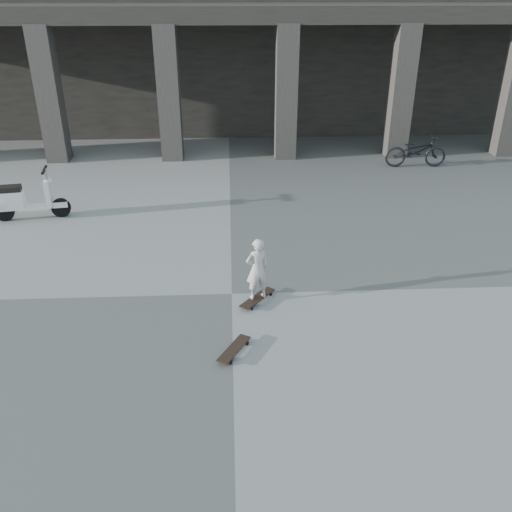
{
  "coord_description": "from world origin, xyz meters",
  "views": [
    {
      "loc": [
        0.02,
        -8.46,
        5.07
      ],
      "look_at": [
        0.45,
        0.21,
        0.65
      ],
      "focal_mm": 38.0,
      "sensor_mm": 36.0,
      "label": 1
    }
  ],
  "objects_px": {
    "longboard": "(257,298)",
    "bicycle": "(416,151)",
    "skateboard_spare": "(234,349)",
    "scooter": "(17,200)",
    "child": "(257,269)"
  },
  "relations": [
    {
      "from": "longboard",
      "to": "skateboard_spare",
      "type": "distance_m",
      "value": 1.54
    },
    {
      "from": "longboard",
      "to": "scooter",
      "type": "relative_size",
      "value": 0.45
    },
    {
      "from": "longboard",
      "to": "skateboard_spare",
      "type": "height_order",
      "value": "skateboard_spare"
    },
    {
      "from": "scooter",
      "to": "bicycle",
      "type": "xyz_separation_m",
      "value": [
        10.63,
        3.61,
        0.0
      ]
    },
    {
      "from": "child",
      "to": "bicycle",
      "type": "distance_m",
      "value": 9.19
    },
    {
      "from": "child",
      "to": "scooter",
      "type": "height_order",
      "value": "child"
    },
    {
      "from": "skateboard_spare",
      "to": "scooter",
      "type": "bearing_deg",
      "value": 72.27
    },
    {
      "from": "longboard",
      "to": "child",
      "type": "distance_m",
      "value": 0.59
    },
    {
      "from": "skateboard_spare",
      "to": "bicycle",
      "type": "xyz_separation_m",
      "value": [
        5.62,
        9.06,
        0.41
      ]
    },
    {
      "from": "longboard",
      "to": "bicycle",
      "type": "relative_size",
      "value": 0.42
    },
    {
      "from": "longboard",
      "to": "scooter",
      "type": "height_order",
      "value": "scooter"
    },
    {
      "from": "child",
      "to": "scooter",
      "type": "distance_m",
      "value": 6.74
    },
    {
      "from": "longboard",
      "to": "bicycle",
      "type": "height_order",
      "value": "bicycle"
    },
    {
      "from": "skateboard_spare",
      "to": "child",
      "type": "distance_m",
      "value": 1.64
    },
    {
      "from": "scooter",
      "to": "skateboard_spare",
      "type": "bearing_deg",
      "value": -56.28
    }
  ]
}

